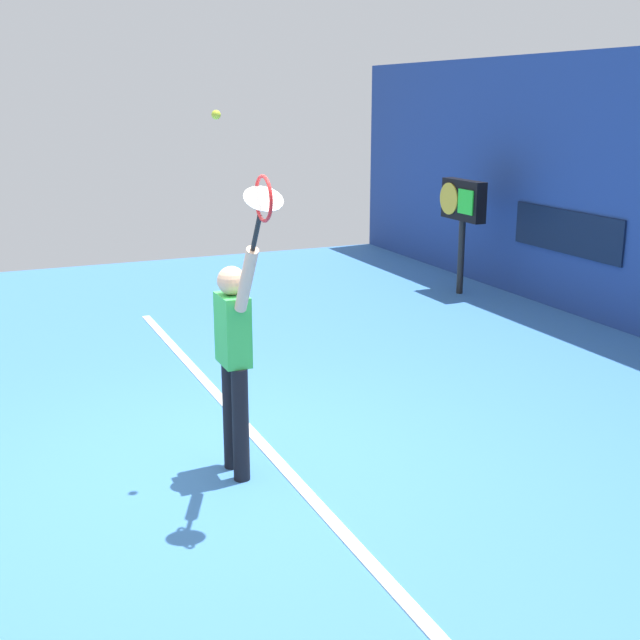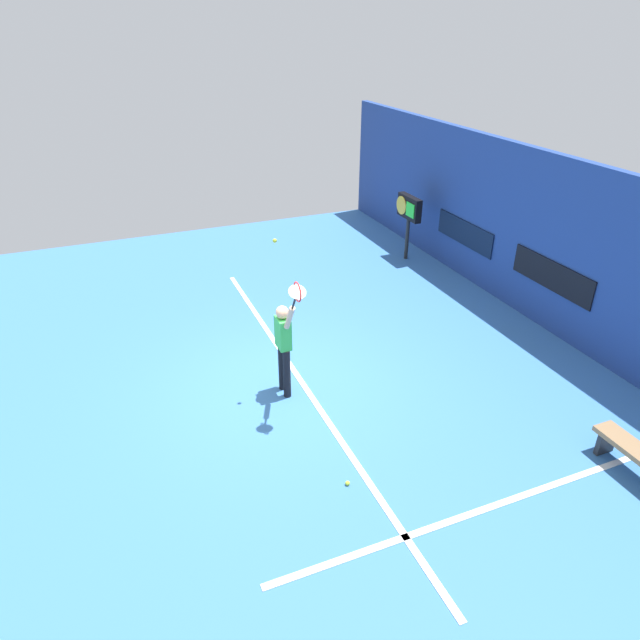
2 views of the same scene
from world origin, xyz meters
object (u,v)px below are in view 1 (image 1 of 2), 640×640
object	(u,v)px
tennis_racket	(263,203)
scoreboard_clock	(463,205)
tennis_ball	(216,115)
tennis_player	(234,353)

from	to	relation	value
tennis_racket	scoreboard_clock	bearing A→B (deg)	136.51
tennis_ball	tennis_player	bearing A→B (deg)	32.16
tennis_ball	scoreboard_clock	xyz separation A→B (m)	(-4.57, 5.16, -1.44)
tennis_player	tennis_ball	size ratio (longest dim) A/B	28.31
tennis_player	scoreboard_clock	world-z (taller)	tennis_player
tennis_racket	tennis_ball	distance (m)	0.98
tennis_racket	scoreboard_clock	size ratio (longest dim) A/B	0.35
tennis_player	scoreboard_clock	xyz separation A→B (m)	(-4.66, 5.10, 0.34)
tennis_player	tennis_ball	bearing A→B (deg)	-147.84
tennis_racket	scoreboard_clock	distance (m)	7.47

